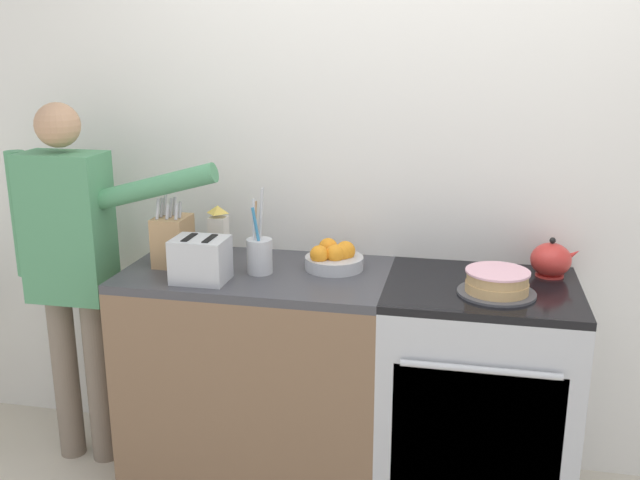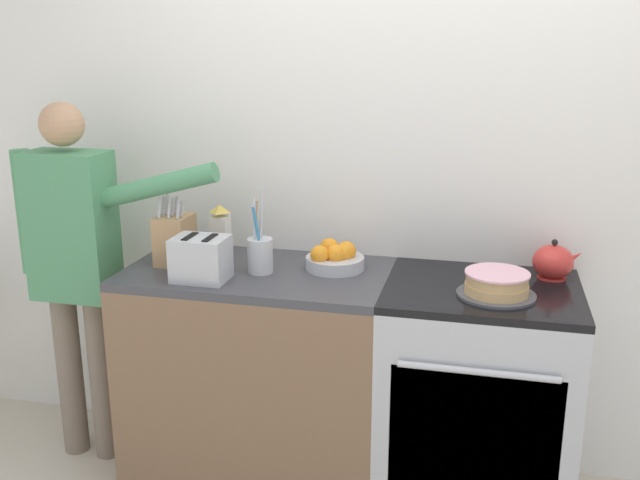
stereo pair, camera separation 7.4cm
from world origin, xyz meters
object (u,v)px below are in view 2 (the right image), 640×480
layer_cake (497,285)px  milk_carton (221,233)px  stove_range (476,398)px  tea_kettle (553,262)px  utensil_crock (260,253)px  knife_block (175,239)px  fruit_bowl (335,258)px  toaster (201,259)px  person_baker (76,255)px

layer_cake → milk_carton: size_ratio=1.21×
stove_range → tea_kettle: tea_kettle is taller
stove_range → utensil_crock: size_ratio=2.72×
knife_block → fruit_bowl: 0.66m
utensil_crock → toaster: 0.24m
knife_block → utensil_crock: 0.38m
knife_block → toaster: bearing=-42.7°
fruit_bowl → knife_block: bearing=-172.9°
fruit_bowl → toaster: toaster is taller
layer_cake → utensil_crock: (-0.91, 0.06, 0.04)m
layer_cake → tea_kettle: tea_kettle is taller
stove_range → utensil_crock: utensil_crock is taller
toaster → knife_block: bearing=137.3°
fruit_bowl → toaster: 0.53m
layer_cake → fruit_bowl: 0.66m
utensil_crock → toaster: utensil_crock is taller
knife_block → toaster: (0.18, -0.17, -0.02)m
tea_kettle → fruit_bowl: bearing=-174.2°
fruit_bowl → milk_carton: bearing=177.6°
toaster → person_baker: person_baker is taller
toaster → fruit_bowl: bearing=28.2°
utensil_crock → toaster: (-0.19, -0.14, 0.01)m
stove_range → knife_block: (-1.24, 0.01, 0.57)m
milk_carton → person_baker: 0.62m
layer_cake → person_baker: person_baker is taller
knife_block → utensil_crock: (0.38, -0.03, -0.03)m
layer_cake → fruit_bowl: size_ratio=1.20×
utensil_crock → toaster: bearing=-143.8°
tea_kettle → utensil_crock: bearing=-170.0°
milk_carton → knife_block: bearing=-147.6°
layer_cake → tea_kettle: (0.21, 0.26, 0.02)m
layer_cake → tea_kettle: bearing=50.5°
fruit_bowl → utensil_crock: bearing=-158.1°
knife_block → milk_carton: size_ratio=1.23×
tea_kettle → toaster: (-1.31, -0.34, 0.02)m
stove_range → layer_cake: layer_cake is taller
stove_range → layer_cake: size_ratio=3.25×
knife_block → person_baker: bearing=-174.9°
tea_kettle → person_baker: bearing=-173.9°
utensil_crock → fruit_bowl: size_ratio=1.44×
tea_kettle → layer_cake: bearing=-129.5°
stove_range → toaster: toaster is taller
knife_block → milk_carton: knife_block is taller
toaster → layer_cake: bearing=4.2°
tea_kettle → toaster: toaster is taller
utensil_crock → fruit_bowl: utensil_crock is taller
stove_range → toaster: bearing=-171.1°
layer_cake → toaster: (-1.10, -0.08, 0.04)m
tea_kettle → utensil_crock: size_ratio=0.56×
utensil_crock → tea_kettle: bearing=10.0°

